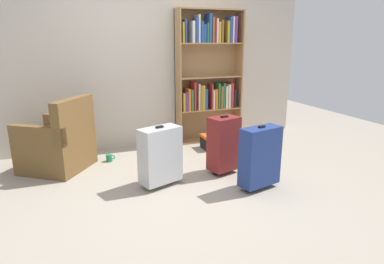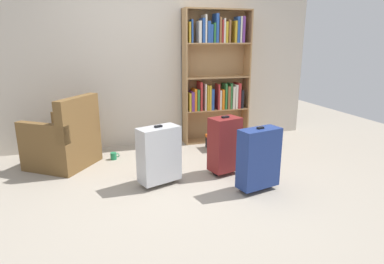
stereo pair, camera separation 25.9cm
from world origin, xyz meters
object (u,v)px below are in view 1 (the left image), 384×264
at_px(mug, 109,158).
at_px(suitcase_dark_red, 224,144).
at_px(suitcase_silver, 160,155).
at_px(armchair, 59,144).
at_px(bookshelf, 209,73).
at_px(storage_box, 218,141).
at_px(suitcase_navy_blue, 260,156).

bearing_deg(mug, suitcase_dark_red, -35.81).
distance_m(mug, suitcase_silver, 1.11).
relative_size(armchair, suitcase_dark_red, 1.38).
distance_m(bookshelf, suitcase_dark_red, 1.56).
distance_m(storage_box, suitcase_navy_blue, 1.48).
relative_size(storage_box, suitcase_dark_red, 0.69).
relative_size(mug, suitcase_navy_blue, 0.17).
relative_size(armchair, storage_box, 1.99).
height_order(mug, suitcase_dark_red, suitcase_dark_red).
distance_m(mug, suitcase_dark_red, 1.56).
xyz_separation_m(armchair, suitcase_dark_red, (1.83, -0.85, 0.05)).
bearing_deg(suitcase_silver, suitcase_navy_blue, -25.06).
relative_size(armchair, suitcase_silver, 1.44).
height_order(mug, storage_box, storage_box).
height_order(bookshelf, storage_box, bookshelf).
relative_size(storage_box, suitcase_navy_blue, 0.70).
height_order(armchair, suitcase_navy_blue, armchair).
height_order(mug, suitcase_silver, suitcase_silver).
xyz_separation_m(bookshelf, armchair, (-2.23, -0.49, -0.75)).
xyz_separation_m(storage_box, suitcase_silver, (-1.17, -0.99, 0.25)).
bearing_deg(mug, armchair, -176.07).
relative_size(suitcase_dark_red, suitcase_silver, 1.04).
relative_size(mug, suitcase_dark_red, 0.17).
height_order(bookshelf, armchair, bookshelf).
relative_size(armchair, suitcase_navy_blue, 1.39).
height_order(storage_box, suitcase_navy_blue, suitcase_navy_blue).
distance_m(bookshelf, storage_box, 1.06).
bearing_deg(suitcase_navy_blue, storage_box, 81.92).
distance_m(bookshelf, suitcase_silver, 1.99).
distance_m(bookshelf, mug, 1.97).
distance_m(armchair, storage_box, 2.21).
bearing_deg(storage_box, suitcase_dark_red, -112.17).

